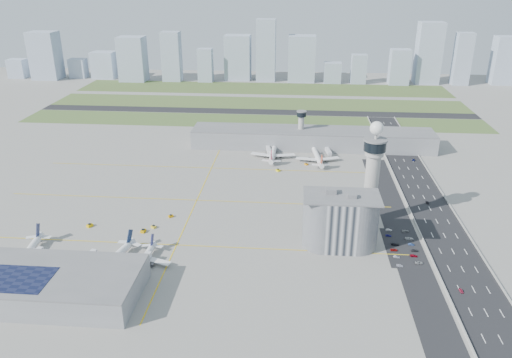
# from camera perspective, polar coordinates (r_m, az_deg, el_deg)

# --- Properties ---
(ground) EXTENTS (1000.00, 1000.00, 0.00)m
(ground) POSITION_cam_1_polar(r_m,az_deg,el_deg) (309.31, -0.54, -5.07)
(ground) COLOR gray
(grass_strip_0) EXTENTS (480.00, 50.00, 0.08)m
(grass_strip_0) POSITION_cam_1_polar(r_m,az_deg,el_deg) (519.84, -0.45, 6.65)
(grass_strip_0) COLOR #46642F
(grass_strip_0) RESTS_ON ground
(grass_strip_1) EXTENTS (480.00, 60.00, 0.08)m
(grass_strip_1) POSITION_cam_1_polar(r_m,az_deg,el_deg) (591.99, 0.22, 8.66)
(grass_strip_1) COLOR #49642F
(grass_strip_1) RESTS_ON ground
(grass_strip_2) EXTENTS (480.00, 70.00, 0.08)m
(grass_strip_2) POSITION_cam_1_polar(r_m,az_deg,el_deg) (669.64, 0.78, 10.32)
(grass_strip_2) COLOR #3F592A
(grass_strip_2) RESTS_ON ground
(runway) EXTENTS (480.00, 22.00, 0.10)m
(runway) POSITION_cam_1_polar(r_m,az_deg,el_deg) (555.33, -0.10, 7.71)
(runway) COLOR black
(runway) RESTS_ON ground
(highway) EXTENTS (28.00, 500.00, 0.10)m
(highway) POSITION_cam_1_polar(r_m,az_deg,el_deg) (320.86, 20.47, -5.55)
(highway) COLOR black
(highway) RESTS_ON ground
(barrier_left) EXTENTS (0.60, 500.00, 1.20)m
(barrier_left) POSITION_cam_1_polar(r_m,az_deg,el_deg) (317.01, 18.04, -5.44)
(barrier_left) COLOR #9E9E99
(barrier_left) RESTS_ON ground
(barrier_right) EXTENTS (0.60, 500.00, 1.20)m
(barrier_right) POSITION_cam_1_polar(r_m,az_deg,el_deg) (324.79, 22.86, -5.47)
(barrier_right) COLOR #9E9E99
(barrier_right) RESTS_ON ground
(landside_road) EXTENTS (18.00, 260.00, 0.08)m
(landside_road) POSITION_cam_1_polar(r_m,az_deg,el_deg) (306.23, 16.40, -6.39)
(landside_road) COLOR black
(landside_road) RESTS_ON ground
(parking_lot) EXTENTS (20.00, 44.00, 0.10)m
(parking_lot) POSITION_cam_1_polar(r_m,az_deg,el_deg) (295.58, 16.44, -7.51)
(parking_lot) COLOR black
(parking_lot) RESTS_ON ground
(taxiway_line_h_0) EXTENTS (260.00, 0.60, 0.01)m
(taxiway_line_h_0) POSITION_cam_1_polar(r_m,az_deg,el_deg) (289.65, -9.07, -7.46)
(taxiway_line_h_0) COLOR yellow
(taxiway_line_h_0) RESTS_ON ground
(taxiway_line_h_1) EXTENTS (260.00, 0.60, 0.01)m
(taxiway_line_h_1) POSITION_cam_1_polar(r_m,az_deg,el_deg) (341.42, -6.78, -2.43)
(taxiway_line_h_1) COLOR yellow
(taxiway_line_h_1) RESTS_ON ground
(taxiway_line_h_2) EXTENTS (260.00, 0.60, 0.01)m
(taxiway_line_h_2) POSITION_cam_1_polar(r_m,az_deg,el_deg) (395.53, -5.12, 1.26)
(taxiway_line_h_2) COLOR yellow
(taxiway_line_h_2) RESTS_ON ground
(taxiway_line_v) EXTENTS (0.60, 260.00, 0.01)m
(taxiway_line_v) POSITION_cam_1_polar(r_m,az_deg,el_deg) (341.42, -6.78, -2.43)
(taxiway_line_v) COLOR yellow
(taxiway_line_v) RESTS_ON ground
(control_tower) EXTENTS (14.00, 14.00, 64.50)m
(control_tower) POSITION_cam_1_polar(r_m,az_deg,el_deg) (304.41, 13.20, 1.08)
(control_tower) COLOR #ADAAA5
(control_tower) RESTS_ON ground
(secondary_tower) EXTENTS (8.60, 8.60, 31.90)m
(secondary_tower) POSITION_cam_1_polar(r_m,az_deg,el_deg) (440.59, 5.17, 6.11)
(secondary_tower) COLOR #ADAAA5
(secondary_tower) RESTS_ON ground
(admin_building) EXTENTS (42.00, 24.00, 33.50)m
(admin_building) POSITION_cam_1_polar(r_m,az_deg,el_deg) (282.87, 9.61, -4.74)
(admin_building) COLOR #B2B2B7
(admin_building) RESTS_ON ground
(terminal_pier) EXTENTS (210.00, 32.00, 15.80)m
(terminal_pier) POSITION_cam_1_polar(r_m,az_deg,el_deg) (442.13, 6.42, 4.64)
(terminal_pier) COLOR gray
(terminal_pier) RESTS_ON ground
(near_terminal) EXTENTS (84.00, 42.00, 13.00)m
(near_terminal) POSITION_cam_1_polar(r_m,az_deg,el_deg) (261.19, -22.37, -11.08)
(near_terminal) COLOR gray
(near_terminal) RESTS_ON ground
(airplane_near_a) EXTENTS (40.22, 45.65, 11.65)m
(airplane_near_a) POSITION_cam_1_polar(r_m,az_deg,el_deg) (297.14, -24.78, -7.35)
(airplane_near_a) COLOR white
(airplane_near_a) RESTS_ON ground
(airplane_near_b) EXTENTS (43.10, 47.64, 11.41)m
(airplane_near_b) POSITION_cam_1_polar(r_m,az_deg,el_deg) (276.23, -16.14, -8.39)
(airplane_near_b) COLOR white
(airplane_near_b) RESTS_ON ground
(airplane_near_c) EXTENTS (31.91, 36.92, 9.89)m
(airplane_near_c) POSITION_cam_1_polar(r_m,az_deg,el_deg) (272.20, -12.81, -8.70)
(airplane_near_c) COLOR white
(airplane_near_c) RESTS_ON ground
(airplane_far_a) EXTENTS (38.33, 44.75, 12.29)m
(airplane_far_a) POSITION_cam_1_polar(r_m,az_deg,el_deg) (415.12, 1.96, 3.30)
(airplane_far_a) COLOR white
(airplane_far_a) RESTS_ON ground
(airplane_far_b) EXTENTS (41.03, 46.57, 11.89)m
(airplane_far_b) POSITION_cam_1_polar(r_m,az_deg,el_deg) (409.43, 7.07, 2.82)
(airplane_far_b) COLOR white
(airplane_far_b) RESTS_ON ground
(jet_bridge_near_0) EXTENTS (5.39, 14.31, 5.70)m
(jet_bridge_near_0) POSITION_cam_1_polar(r_m,az_deg,el_deg) (289.75, -24.92, -8.85)
(jet_bridge_near_0) COLOR silver
(jet_bridge_near_0) RESTS_ON ground
(jet_bridge_near_1) EXTENTS (5.39, 14.31, 5.70)m
(jet_bridge_near_1) POSITION_cam_1_polar(r_m,az_deg,el_deg) (276.64, -19.42, -9.48)
(jet_bridge_near_1) COLOR silver
(jet_bridge_near_1) RESTS_ON ground
(jet_bridge_near_2) EXTENTS (5.39, 14.31, 5.70)m
(jet_bridge_near_2) POSITION_cam_1_polar(r_m,az_deg,el_deg) (266.28, -13.42, -10.06)
(jet_bridge_near_2) COLOR silver
(jet_bridge_near_2) RESTS_ON ground
(jet_bridge_far_0) EXTENTS (5.39, 14.31, 5.70)m
(jet_bridge_far_0) POSITION_cam_1_polar(r_m,az_deg,el_deg) (429.02, 1.35, 3.50)
(jet_bridge_far_0) COLOR silver
(jet_bridge_far_0) RESTS_ON ground
(jet_bridge_far_1) EXTENTS (5.39, 14.31, 5.70)m
(jet_bridge_far_1) POSITION_cam_1_polar(r_m,az_deg,el_deg) (429.16, 8.04, 3.28)
(jet_bridge_far_1) COLOR silver
(jet_bridge_far_1) RESTS_ON ground
(tug_0) EXTENTS (3.91, 4.26, 2.04)m
(tug_0) POSITION_cam_1_polar(r_m,az_deg,el_deg) (321.29, -18.46, -5.02)
(tug_0) COLOR #E4B205
(tug_0) RESTS_ON ground
(tug_1) EXTENTS (3.71, 3.46, 1.77)m
(tug_1) POSITION_cam_1_polar(r_m,az_deg,el_deg) (309.90, -11.64, -5.34)
(tug_1) COLOR gold
(tug_1) RESTS_ON ground
(tug_2) EXTENTS (2.93, 3.80, 2.00)m
(tug_2) POSITION_cam_1_polar(r_m,az_deg,el_deg) (306.29, -12.76, -5.77)
(tug_2) COLOR #D19602
(tug_2) RESTS_ON ground
(tug_3) EXTENTS (3.56, 3.35, 1.70)m
(tug_3) POSITION_cam_1_polar(r_m,az_deg,el_deg) (320.77, -9.71, -4.18)
(tug_3) COLOR orange
(tug_3) RESTS_ON ground
(tug_4) EXTENTS (3.78, 3.93, 1.89)m
(tug_4) POSITION_cam_1_polar(r_m,az_deg,el_deg) (387.84, 2.53, 1.03)
(tug_4) COLOR yellow
(tug_4) RESTS_ON ground
(tug_5) EXTENTS (3.35, 3.48, 1.67)m
(tug_5) POSITION_cam_1_polar(r_m,az_deg,el_deg) (402.14, 5.77, 1.73)
(tug_5) COLOR orange
(tug_5) RESTS_ON ground
(car_lot_0) EXTENTS (3.66, 1.84, 1.20)m
(car_lot_0) POSITION_cam_1_polar(r_m,az_deg,el_deg) (277.46, 16.10, -9.47)
(car_lot_0) COLOR silver
(car_lot_0) RESTS_ON ground
(car_lot_1) EXTENTS (3.53, 1.35, 1.15)m
(car_lot_1) POSITION_cam_1_polar(r_m,az_deg,el_deg) (284.69, 15.77, -8.55)
(car_lot_1) COLOR gray
(car_lot_1) RESTS_ON ground
(car_lot_2) EXTENTS (4.04, 2.02, 1.10)m
(car_lot_2) POSITION_cam_1_polar(r_m,az_deg,el_deg) (290.82, 15.50, -7.81)
(car_lot_2) COLOR maroon
(car_lot_2) RESTS_ON ground
(car_lot_3) EXTENTS (4.68, 2.37, 1.30)m
(car_lot_3) POSITION_cam_1_polar(r_m,az_deg,el_deg) (296.35, 15.61, -7.19)
(car_lot_3) COLOR black
(car_lot_3) RESTS_ON ground
(car_lot_4) EXTENTS (3.55, 1.75, 1.16)m
(car_lot_4) POSITION_cam_1_polar(r_m,az_deg,el_deg) (304.70, 14.90, -6.25)
(car_lot_4) COLOR navy
(car_lot_4) RESTS_ON ground
(car_lot_5) EXTENTS (3.93, 1.80, 1.25)m
(car_lot_5) POSITION_cam_1_polar(r_m,az_deg,el_deg) (310.61, 14.94, -5.66)
(car_lot_5) COLOR beige
(car_lot_5) RESTS_ON ground
(car_lot_6) EXTENTS (4.76, 2.76, 1.25)m
(car_lot_6) POSITION_cam_1_polar(r_m,az_deg,el_deg) (282.74, 18.14, -9.08)
(car_lot_6) COLOR gray
(car_lot_6) RESTS_ON ground
(car_lot_7) EXTENTS (4.19, 1.96, 1.18)m
(car_lot_7) POSITION_cam_1_polar(r_m,az_deg,el_deg) (288.25, 17.59, -8.36)
(car_lot_7) COLOR maroon
(car_lot_7) RESTS_ON ground
(car_lot_8) EXTENTS (3.84, 1.55, 1.31)m
(car_lot_8) POSITION_cam_1_polar(r_m,az_deg,el_deg) (293.30, 17.69, -7.79)
(car_lot_8) COLOR #252529
(car_lot_8) RESTS_ON ground
(car_lot_9) EXTENTS (3.54, 1.54, 1.13)m
(car_lot_9) POSITION_cam_1_polar(r_m,az_deg,el_deg) (298.94, 17.33, -7.15)
(car_lot_9) COLOR navy
(car_lot_9) RESTS_ON ground
(car_lot_10) EXTENTS (4.76, 2.41, 1.29)m
(car_lot_10) POSITION_cam_1_polar(r_m,az_deg,el_deg) (304.60, 17.10, -6.51)
(car_lot_10) COLOR silver
(car_lot_10) RESTS_ON ground
(car_lot_11) EXTENTS (4.43, 2.34, 1.22)m
(car_lot_11) POSITION_cam_1_polar(r_m,az_deg,el_deg) (312.34, 16.71, -5.70)
(car_lot_11) COLOR gray
(car_lot_11) RESTS_ON ground
(car_hw_0) EXTENTS (1.82, 3.70, 1.21)m
(car_hw_0) POSITION_cam_1_polar(r_m,az_deg,el_deg) (267.53, 22.40, -11.72)
(car_hw_0) COLOR #A52645
(car_hw_0) RESTS_ON ground
(car_hw_1) EXTENTS (1.73, 3.87, 1.23)m
(car_hw_1) POSITION_cam_1_polar(r_m,az_deg,el_deg) (353.59, 18.99, -2.56)
(car_hw_1) COLOR black
(car_hw_1) RESTS_ON ground
(car_hw_2) EXTENTS (2.77, 4.80, 1.26)m
(car_hw_2) POSITION_cam_1_polar(r_m,az_deg,el_deg) (429.10, 17.56, 2.09)
(car_hw_2) COLOR #12184A
(car_hw_2) RESTS_ON ground
(car_hw_4) EXTENTS (1.61, 3.34, 1.10)m
(car_hw_4) POSITION_cam_1_polar(r_m,az_deg,el_deg) (479.68, 14.52, 4.58)
(car_hw_4) COLOR gray
(car_hw_4) RESTS_ON ground
(skyline_bldg_0) EXTENTS (24.05, 19.24, 26.50)m
(skyline_bldg_0) POSITION_cam_1_polar(r_m,az_deg,el_deg) (813.42, -25.56, 11.33)
(skyline_bldg_0) COLOR #9EADC1
(skyline_bldg_0) RESTS_ON ground
(skyline_bldg_1) EXTENTS (37.63, 30.10, 65.60)m
(skyline_bldg_1) POSITION_cam_1_polar(r_m,az_deg,el_deg) (784.76, -22.93, 12.87)
(skyline_bldg_1) COLOR #9EADC1
(skyline_bldg_1) RESTS_ON ground
(skyline_bldg_2) EXTENTS (22.81, 18.25, 26.79)m
(skyline_bldg_2) POSITION_cam_1_polar(r_m,az_deg,el_deg) (781.73, -19.64, 11.84)
(skyline_bldg_2) COLOR #9EADC1
(skyline_bldg_2) RESTS_ON ground
(skyline_bldg_3) EXTENTS (32.30, 25.84, 36.93)m
(skyline_bldg_3) POSITION_cam_1_polar(r_m,az_deg,el_deg) (767.09, -16.96, 12.37)
(skyline_bldg_3) COLOR #9EADC1
(skyline_bldg_3) RESTS_ON ground
(skyline_bldg_4) EXTENTS (35.81, 28.65, 60.36)m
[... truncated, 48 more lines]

